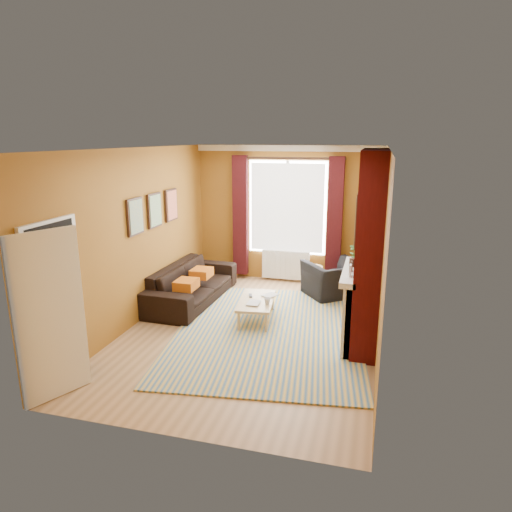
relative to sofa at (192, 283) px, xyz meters
name	(u,v)px	position (x,y,z in m)	size (l,w,h in m)	color
ground	(252,330)	(1.42, -1.00, -0.34)	(5.50, 5.50, 0.00)	olive
room_walls	(297,243)	(2.06, -0.72, 1.04)	(3.82, 5.54, 2.83)	#8D5A1B
striped_rug	(268,331)	(1.68, -0.97, -0.33)	(3.30, 4.24, 0.02)	#34608F
sofa	(192,283)	(0.00, 0.00, 0.00)	(2.34, 0.91, 0.68)	black
armchair	(334,279)	(2.51, 0.96, -0.01)	(1.03, 0.90, 0.67)	black
coffee_table	(257,302)	(1.39, -0.58, -0.02)	(0.67, 1.14, 0.36)	tan
wicker_stool	(312,279)	(2.06, 1.14, -0.09)	(0.49, 0.49, 0.51)	olive
floor_lamp	(363,235)	(2.97, 1.31, 0.82)	(0.25, 0.25, 1.47)	black
book_a	(248,303)	(1.29, -0.78, 0.03)	(0.20, 0.27, 0.03)	#999999
book_b	(266,294)	(1.48, -0.29, 0.03)	(0.19, 0.26, 0.02)	#999999
mug	(267,301)	(1.60, -0.73, 0.07)	(0.11, 0.11, 0.10)	#999999
tv_remote	(251,296)	(1.24, -0.44, 0.03)	(0.10, 0.17, 0.02)	#252527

